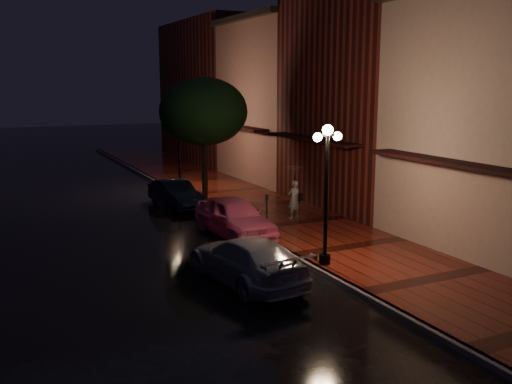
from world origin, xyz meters
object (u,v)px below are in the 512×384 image
silver_car (246,260)px  navy_car (175,194)px  streetlamp_far (179,143)px  pink_car (235,217)px  woman_with_umbrella (294,183)px  street_tree (204,114)px  streetlamp_near (326,186)px  parking_meter (267,206)px

silver_car → navy_car: bearing=-103.4°
streetlamp_far → pink_car: 9.49m
pink_car → silver_car: (-1.76, -4.77, -0.07)m
pink_car → woman_with_umbrella: woman_with_umbrella is taller
silver_car → street_tree: bearing=-111.2°
streetlamp_near → silver_car: size_ratio=0.93×
pink_car → parking_meter: 1.68m
navy_car → streetlamp_far: bearing=62.9°
navy_car → pink_car: bearing=-91.3°
pink_car → parking_meter: (1.60, 0.50, 0.15)m
silver_car → parking_meter: size_ratio=3.81×
streetlamp_far → parking_meter: size_ratio=3.56×
streetlamp_near → pink_car: streetlamp_near is taller
navy_car → parking_meter: (2.01, -5.35, 0.26)m
streetlamp_far → silver_car: 14.42m
woman_with_umbrella → parking_meter: woman_with_umbrella is taller
pink_car → silver_car: 5.08m
streetlamp_near → navy_car: size_ratio=1.14×
streetlamp_near → streetlamp_far: bearing=90.0°
streetlamp_near → pink_car: bearing=101.3°
streetlamp_near → pink_car: (-0.95, 4.74, -1.86)m
street_tree → woman_with_umbrella: 6.21m
street_tree → parking_meter: bearing=-86.1°
streetlamp_far → pink_car: bearing=-95.9°
streetlamp_near → woman_with_umbrella: size_ratio=1.93×
streetlamp_near → parking_meter: (0.65, 5.24, -1.72)m
silver_car → parking_meter: bearing=-128.7°
street_tree → parking_meter: 6.68m
navy_car → woman_with_umbrella: bearing=-59.7°
street_tree → pink_car: 7.27m
pink_car → parking_meter: bearing=14.0°
streetlamp_far → navy_car: streetlamp_far is taller
streetlamp_far → silver_car: streetlamp_far is taller
streetlamp_far → pink_car: (-0.95, -9.26, -1.86)m
navy_car → parking_meter: bearing=-74.7°
woman_with_umbrella → streetlamp_near: bearing=61.7°
street_tree → navy_car: size_ratio=1.53×
streetlamp_far → street_tree: bearing=-85.1°
pink_car → navy_car: pink_car is taller
streetlamp_far → woman_with_umbrella: bearing=-75.5°
woman_with_umbrella → parking_meter: 1.74m
streetlamp_far → silver_car: size_ratio=0.93×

